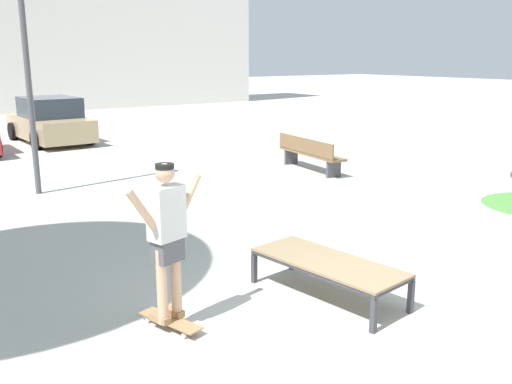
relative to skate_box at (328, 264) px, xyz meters
name	(u,v)px	position (x,y,z in m)	size (l,w,h in m)	color
ground_plane	(356,325)	(-0.24, -0.73, -0.41)	(120.00, 120.00, 0.00)	#B7B5AD
skate_box	(328,264)	(0.00, 0.00, 0.00)	(1.01, 1.99, 0.46)	#38383D
skateboard	(171,321)	(-1.91, 0.36, -0.34)	(0.42, 0.82, 0.09)	#9E754C
skater	(167,232)	(-1.91, 0.36, 0.66)	(0.98, 0.38, 1.69)	tan
car_tan	(50,122)	(0.78, 14.58, 0.28)	(2.05, 4.26, 1.50)	tan
park_bench	(309,153)	(4.78, 6.01, 0.03)	(0.71, 2.43, 0.83)	brown
light_post	(21,3)	(-1.47, 7.40, 3.41)	(0.36, 0.36, 5.83)	#4C4C51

